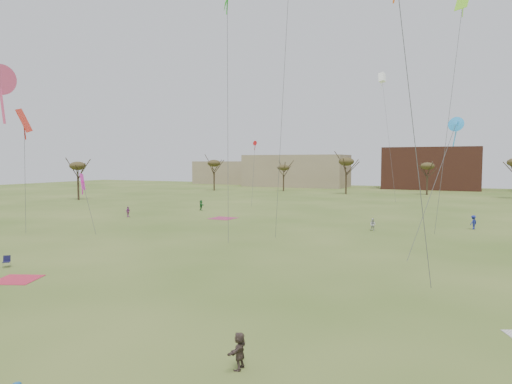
% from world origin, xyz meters
% --- Properties ---
extents(ground, '(260.00, 260.00, 0.00)m').
position_xyz_m(ground, '(0.00, 0.00, 0.00)').
color(ground, '#3B5A1C').
rests_on(ground, ground).
extents(spectator_fore_c, '(0.49, 1.36, 1.44)m').
position_xyz_m(spectator_fore_c, '(7.75, -5.73, 0.72)').
color(spectator_fore_c, '#503F39').
rests_on(spectator_fore_c, ground).
extents(spectator_mid_d, '(0.39, 0.89, 1.51)m').
position_xyz_m(spectator_mid_d, '(-28.82, 29.73, 0.75)').
color(spectator_mid_d, '#A6459B').
rests_on(spectator_mid_d, ground).
extents(spectator_mid_e, '(0.76, 0.63, 1.43)m').
position_xyz_m(spectator_mid_e, '(5.50, 31.61, 0.71)').
color(spectator_mid_e, '#B9B9B9').
rests_on(spectator_mid_e, ground).
extents(flyer_far_a, '(1.53, 1.34, 1.67)m').
position_xyz_m(flyer_far_a, '(-24.12, 41.77, 0.84)').
color(flyer_far_a, '#246E33').
rests_on(flyer_far_a, ground).
extents(flyer_far_c, '(1.10, 1.24, 1.66)m').
position_xyz_m(flyer_far_c, '(15.89, 37.84, 0.83)').
color(flyer_far_c, navy).
rests_on(flyer_far_c, ground).
extents(blanket_red, '(3.45, 3.45, 0.03)m').
position_xyz_m(blanket_red, '(-11.83, -0.53, 0.00)').
color(blanket_red, '#CD2944').
rests_on(blanket_red, ground).
extents(blanket_plum, '(3.46, 3.46, 0.03)m').
position_xyz_m(blanket_plum, '(-15.66, 34.13, 0.00)').
color(blanket_plum, '#A5325B').
rests_on(blanket_plum, ground).
extents(camp_chair_left, '(0.74, 0.74, 0.87)m').
position_xyz_m(camp_chair_left, '(-15.79, 1.56, 0.26)').
color(camp_chair_left, '#16153A').
rests_on(camp_chair_left, ground).
extents(kites_aloft, '(65.87, 74.57, 24.46)m').
position_xyz_m(kites_aloft, '(1.76, 33.17, 20.70)').
color(kites_aloft, red).
rests_on(kites_aloft, ground).
extents(tree_line, '(117.44, 49.32, 8.91)m').
position_xyz_m(tree_line, '(-2.85, 79.12, 7.09)').
color(tree_line, '#3A2B1E').
rests_on(tree_line, ground).
extents(building_tan, '(32.00, 14.00, 10.00)m').
position_xyz_m(building_tan, '(-35.00, 115.00, 5.00)').
color(building_tan, '#937F60').
rests_on(building_tan, ground).
extents(building_brick, '(26.00, 16.00, 12.00)m').
position_xyz_m(building_brick, '(5.00, 120.00, 6.00)').
color(building_brick, brown).
rests_on(building_brick, ground).
extents(building_tan_west, '(20.00, 12.00, 8.00)m').
position_xyz_m(building_tan_west, '(-65.00, 122.00, 4.00)').
color(building_tan_west, '#937F60').
rests_on(building_tan_west, ground).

